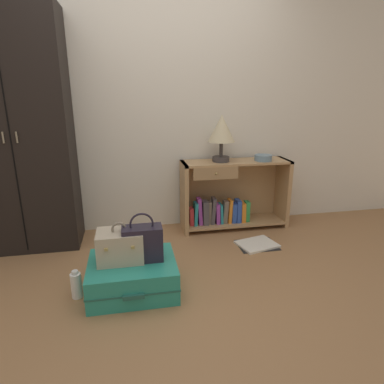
{
  "coord_description": "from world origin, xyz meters",
  "views": [
    {
      "loc": [
        -0.26,
        -1.9,
        1.38
      ],
      "look_at": [
        0.27,
        0.8,
        0.55
      ],
      "focal_mm": 31.05,
      "sensor_mm": 36.0,
      "label": 1
    }
  ],
  "objects_px": {
    "bowl": "(263,158)",
    "handbag": "(142,243)",
    "wardrobe": "(19,134)",
    "open_book_on_floor": "(257,244)",
    "table_lamp": "(222,131)",
    "bookshelf": "(230,197)",
    "train_case": "(120,246)",
    "suitcase_large": "(133,276)",
    "bottle": "(76,285)"
  },
  "relations": [
    {
      "from": "wardrobe",
      "to": "open_book_on_floor",
      "type": "distance_m",
      "value": 2.34
    },
    {
      "from": "bookshelf",
      "to": "open_book_on_floor",
      "type": "relative_size",
      "value": 2.76
    },
    {
      "from": "train_case",
      "to": "wardrobe",
      "type": "bearing_deg",
      "value": 131.83
    },
    {
      "from": "suitcase_large",
      "to": "open_book_on_floor",
      "type": "height_order",
      "value": "suitcase_large"
    },
    {
      "from": "bookshelf",
      "to": "table_lamp",
      "type": "xyz_separation_m",
      "value": [
        -0.11,
        -0.02,
        0.69
      ]
    },
    {
      "from": "handbag",
      "to": "bookshelf",
      "type": "bearing_deg",
      "value": 46.58
    },
    {
      "from": "suitcase_large",
      "to": "train_case",
      "type": "distance_m",
      "value": 0.24
    },
    {
      "from": "bottle",
      "to": "table_lamp",
      "type": "bearing_deg",
      "value": 37.83
    },
    {
      "from": "bowl",
      "to": "handbag",
      "type": "relative_size",
      "value": 0.49
    },
    {
      "from": "bottle",
      "to": "suitcase_large",
      "type": "bearing_deg",
      "value": 2.07
    },
    {
      "from": "suitcase_large",
      "to": "handbag",
      "type": "distance_m",
      "value": 0.26
    },
    {
      "from": "train_case",
      "to": "handbag",
      "type": "relative_size",
      "value": 0.89
    },
    {
      "from": "bowl",
      "to": "table_lamp",
      "type": "bearing_deg",
      "value": 174.87
    },
    {
      "from": "train_case",
      "to": "handbag",
      "type": "distance_m",
      "value": 0.16
    },
    {
      "from": "table_lamp",
      "to": "open_book_on_floor",
      "type": "height_order",
      "value": "table_lamp"
    },
    {
      "from": "bookshelf",
      "to": "bottle",
      "type": "distance_m",
      "value": 1.78
    },
    {
      "from": "train_case",
      "to": "bottle",
      "type": "bearing_deg",
      "value": -171.26
    },
    {
      "from": "table_lamp",
      "to": "bottle",
      "type": "height_order",
      "value": "table_lamp"
    },
    {
      "from": "table_lamp",
      "to": "handbag",
      "type": "bearing_deg",
      "value": -130.23
    },
    {
      "from": "train_case",
      "to": "bookshelf",
      "type": "bearing_deg",
      "value": 41.53
    },
    {
      "from": "bookshelf",
      "to": "handbag",
      "type": "relative_size",
      "value": 3.12
    },
    {
      "from": "bookshelf",
      "to": "bottle",
      "type": "bearing_deg",
      "value": -144.07
    },
    {
      "from": "handbag",
      "to": "bowl",
      "type": "bearing_deg",
      "value": 36.89
    },
    {
      "from": "wardrobe",
      "to": "bowl",
      "type": "bearing_deg",
      "value": 0.32
    },
    {
      "from": "table_lamp",
      "to": "open_book_on_floor",
      "type": "distance_m",
      "value": 1.14
    },
    {
      "from": "bottle",
      "to": "open_book_on_floor",
      "type": "bearing_deg",
      "value": 19.12
    },
    {
      "from": "suitcase_large",
      "to": "open_book_on_floor",
      "type": "relative_size",
      "value": 1.55
    },
    {
      "from": "bookshelf",
      "to": "bottle",
      "type": "xyz_separation_m",
      "value": [
        -1.43,
        -1.03,
        -0.24
      ]
    },
    {
      "from": "suitcase_large",
      "to": "bottle",
      "type": "distance_m",
      "value": 0.39
    },
    {
      "from": "train_case",
      "to": "bowl",
      "type": "bearing_deg",
      "value": 33.06
    },
    {
      "from": "bookshelf",
      "to": "bowl",
      "type": "xyz_separation_m",
      "value": [
        0.32,
        -0.05,
        0.41
      ]
    },
    {
      "from": "wardrobe",
      "to": "handbag",
      "type": "height_order",
      "value": "wardrobe"
    },
    {
      "from": "bowl",
      "to": "handbag",
      "type": "height_order",
      "value": "bowl"
    },
    {
      "from": "wardrobe",
      "to": "open_book_on_floor",
      "type": "relative_size",
      "value": 5.15
    },
    {
      "from": "suitcase_large",
      "to": "open_book_on_floor",
      "type": "xyz_separation_m",
      "value": [
        1.16,
        0.52,
        -0.11
      ]
    },
    {
      "from": "suitcase_large",
      "to": "handbag",
      "type": "relative_size",
      "value": 1.75
    },
    {
      "from": "wardrobe",
      "to": "table_lamp",
      "type": "distance_m",
      "value": 1.82
    },
    {
      "from": "bookshelf",
      "to": "bottle",
      "type": "height_order",
      "value": "bookshelf"
    },
    {
      "from": "bowl",
      "to": "suitcase_large",
      "type": "xyz_separation_m",
      "value": [
        -1.36,
        -0.97,
        -0.63
      ]
    },
    {
      "from": "bottle",
      "to": "wardrobe",
      "type": "bearing_deg",
      "value": 117.76
    },
    {
      "from": "bowl",
      "to": "open_book_on_floor",
      "type": "xyz_separation_m",
      "value": [
        -0.2,
        -0.44,
        -0.73
      ]
    },
    {
      "from": "bookshelf",
      "to": "train_case",
      "type": "distance_m",
      "value": 1.49
    },
    {
      "from": "table_lamp",
      "to": "handbag",
      "type": "relative_size",
      "value": 1.29
    },
    {
      "from": "suitcase_large",
      "to": "open_book_on_floor",
      "type": "distance_m",
      "value": 1.28
    },
    {
      "from": "bottle",
      "to": "open_book_on_floor",
      "type": "distance_m",
      "value": 1.64
    },
    {
      "from": "open_book_on_floor",
      "to": "bottle",
      "type": "bearing_deg",
      "value": -160.88
    },
    {
      "from": "bookshelf",
      "to": "suitcase_large",
      "type": "height_order",
      "value": "bookshelf"
    },
    {
      "from": "table_lamp",
      "to": "bowl",
      "type": "bearing_deg",
      "value": -5.13
    },
    {
      "from": "train_case",
      "to": "suitcase_large",
      "type": "bearing_deg",
      "value": -24.31
    },
    {
      "from": "bookshelf",
      "to": "open_book_on_floor",
      "type": "bearing_deg",
      "value": -76.28
    }
  ]
}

